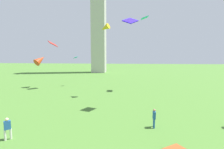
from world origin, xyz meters
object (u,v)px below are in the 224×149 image
kite_flying_3 (40,60)px  kite_flying_0 (145,18)px  kite_flying_1 (130,21)px  person_0 (154,117)px  kite_flying_6 (105,28)px  person_1 (7,127)px  kite_flying_2 (76,57)px  kite_flying_4 (53,44)px

kite_flying_3 → kite_flying_0: bearing=-155.3°
kite_flying_1 → kite_flying_3: (-17.56, 12.11, -4.84)m
person_0 → kite_flying_6: kite_flying_6 is taller
person_1 → kite_flying_2: kite_flying_2 is taller
person_0 → kite_flying_3: kite_flying_3 is taller
kite_flying_3 → person_1: bearing=140.6°
kite_flying_1 → kite_flying_6: kite_flying_6 is taller
kite_flying_0 → kite_flying_6: kite_flying_0 is taller
kite_flying_1 → kite_flying_2: (-10.97, 14.08, -4.38)m
kite_flying_2 → kite_flying_0: bearing=108.3°
person_0 → kite_flying_2: (-13.11, 19.62, 4.88)m
person_0 → kite_flying_2: kite_flying_2 is taller
person_1 → kite_flying_0: bearing=-165.0°
person_1 → kite_flying_4: (-5.25, 19.77, 7.42)m
kite_flying_2 → kite_flying_6: 11.87m
person_1 → kite_flying_2: (-1.93, 22.95, 4.87)m
person_1 → kite_flying_0: kite_flying_0 is taller
person_0 → kite_flying_6: bearing=31.9°
kite_flying_2 → kite_flying_3: kite_flying_3 is taller
person_0 → person_1: (-11.18, -3.33, 0.01)m
person_0 → kite_flying_4: 24.40m
kite_flying_0 → kite_flying_6: bearing=125.5°
kite_flying_0 → kite_flying_4: 17.32m
person_0 → kite_flying_3: (-19.71, 17.65, 4.42)m
kite_flying_6 → kite_flying_2: bearing=-117.6°
kite_flying_0 → kite_flying_6: (-6.24, -4.95, -2.36)m
person_0 → person_1: person_1 is taller
kite_flying_3 → kite_flying_6: 15.97m
person_1 → kite_flying_1: size_ratio=0.89×
kite_flying_3 → kite_flying_6: (13.81, -6.30, 4.98)m
person_1 → kite_flying_1: (9.04, 8.87, 9.24)m
kite_flying_0 → kite_flying_6: size_ratio=1.00×
person_0 → kite_flying_0: bearing=3.3°
kite_flying_4 → kite_flying_6: (10.54, -5.08, 1.97)m
kite_flying_0 → kite_flying_1: 11.34m
kite_flying_0 → kite_flying_1: size_ratio=0.94×
kite_flying_0 → kite_flying_4: size_ratio=0.86×
kite_flying_1 → kite_flying_3: size_ratio=0.65×
kite_flying_0 → kite_flying_2: size_ratio=1.73×
kite_flying_6 → kite_flying_4: bearing=-94.4°
person_0 → kite_flying_3: size_ratio=0.57×
kite_flying_3 → kite_flying_2: bearing=-134.9°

